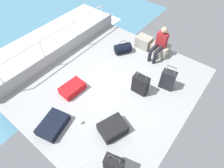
# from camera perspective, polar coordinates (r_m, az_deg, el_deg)

# --- Properties ---
(ground_plane) EXTENTS (4.40, 5.20, 0.06)m
(ground_plane) POSITION_cam_1_polar(r_m,az_deg,el_deg) (5.54, 0.42, -0.71)
(ground_plane) COLOR #939699
(gunwale_port) EXTENTS (0.06, 5.20, 0.45)m
(gunwale_port) POSITION_cam_1_polar(r_m,az_deg,el_deg) (6.54, -14.92, 9.88)
(gunwale_port) COLOR #939699
(gunwale_port) RESTS_ON ground_plane
(railing_port) EXTENTS (0.04, 4.20, 1.02)m
(railing_port) POSITION_cam_1_polar(r_m,az_deg,el_deg) (6.22, -15.96, 13.81)
(railing_port) COLOR silver
(railing_port) RESTS_ON ground_plane
(sea_wake) EXTENTS (12.00, 12.00, 0.01)m
(sea_wake) POSITION_cam_1_polar(r_m,az_deg,el_deg) (7.88, -21.02, 10.45)
(sea_wake) COLOR teal
(sea_wake) RESTS_ON ground_plane
(cargo_crate_0) EXTENTS (0.55, 0.40, 0.41)m
(cargo_crate_0) POSITION_cam_1_polar(r_m,az_deg,el_deg) (6.84, 9.81, 12.67)
(cargo_crate_0) COLOR gray
(cargo_crate_0) RESTS_ON ground_plane
(cargo_crate_1) EXTENTS (0.62, 0.44, 0.37)m
(cargo_crate_1) POSITION_cam_1_polar(r_m,az_deg,el_deg) (6.67, 14.64, 10.36)
(cargo_crate_1) COLOR #9E9989
(cargo_crate_1) RESTS_ON ground_plane
(passenger_seated) EXTENTS (0.34, 0.66, 1.07)m
(passenger_seated) POSITION_cam_1_polar(r_m,az_deg,el_deg) (6.31, 14.52, 12.20)
(passenger_seated) COLOR maroon
(passenger_seated) RESTS_ON ground_plane
(suitcase_0) EXTENTS (0.45, 0.25, 0.71)m
(suitcase_0) POSITION_cam_1_polar(r_m,az_deg,el_deg) (5.22, 8.77, -0.13)
(suitcase_0) COLOR black
(suitcase_0) RESTS_ON ground_plane
(suitcase_1) EXTENTS (0.69, 0.86, 0.21)m
(suitcase_1) POSITION_cam_1_polar(r_m,az_deg,el_deg) (4.89, -17.80, -11.92)
(suitcase_1) COLOR black
(suitcase_1) RESTS_ON ground_plane
(suitcase_2) EXTENTS (0.68, 0.77, 0.26)m
(suitcase_2) POSITION_cam_1_polar(r_m,az_deg,el_deg) (4.60, 0.25, -13.44)
(suitcase_2) COLOR black
(suitcase_2) RESTS_ON ground_plane
(suitcase_3) EXTENTS (0.44, 0.30, 0.79)m
(suitcase_3) POSITION_cam_1_polar(r_m,az_deg,el_deg) (4.09, 0.60, -23.83)
(suitcase_3) COLOR black
(suitcase_3) RESTS_ON ground_plane
(suitcase_4) EXTENTS (0.48, 0.72, 0.22)m
(suitcase_4) POSITION_cam_1_polar(r_m,az_deg,el_deg) (5.43, -12.15, -1.32)
(suitcase_4) COLOR red
(suitcase_4) RESTS_ON ground_plane
(suitcase_5) EXTENTS (0.42, 0.29, 0.83)m
(suitcase_5) POSITION_cam_1_polar(r_m,az_deg,el_deg) (5.50, 16.82, 1.26)
(suitcase_5) COLOR black
(suitcase_5) RESTS_ON ground_plane
(duffel_bag) EXTENTS (0.58, 0.65, 0.49)m
(duffel_bag) POSITION_cam_1_polar(r_m,az_deg,el_deg) (6.53, 3.36, 10.99)
(duffel_bag) COLOR black
(duffel_bag) RESTS_ON ground_plane
(paper_cup) EXTENTS (0.08, 0.08, 0.10)m
(paper_cup) POSITION_cam_1_polar(r_m,az_deg,el_deg) (4.83, -9.57, -11.56)
(paper_cup) COLOR white
(paper_cup) RESTS_ON ground_plane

